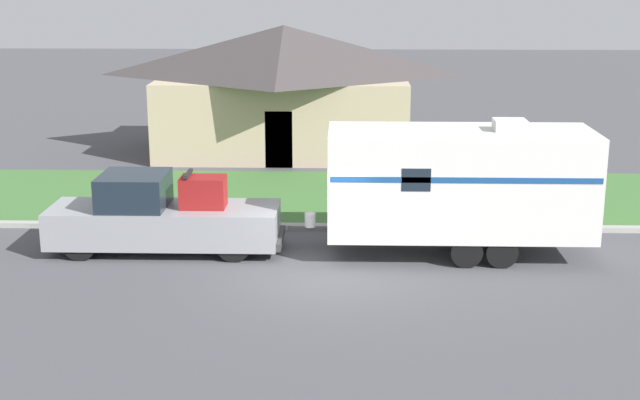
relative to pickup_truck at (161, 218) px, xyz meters
name	(u,v)px	position (x,y,z in m)	size (l,w,h in m)	color
ground_plane	(315,273)	(4.04, -1.67, -0.90)	(120.00, 120.00, 0.00)	#47474C
curb_strip	(320,227)	(4.04, 2.08, -0.83)	(80.00, 0.30, 0.14)	#999993
lawn_strip	(323,196)	(4.04, 5.73, -0.88)	(80.00, 7.00, 0.03)	#3D6B33
house_across_street	(284,87)	(2.31, 13.10, 1.68)	(10.32, 6.85, 4.98)	tan
pickup_truck	(161,218)	(0.00, 0.00, 0.00)	(6.03, 1.92, 2.11)	black
travel_trailer	(460,182)	(7.65, 0.00, 1.00)	(7.70, 2.47, 3.51)	black
mailbox	(385,188)	(5.89, 2.86, 0.13)	(0.48, 0.20, 1.34)	brown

